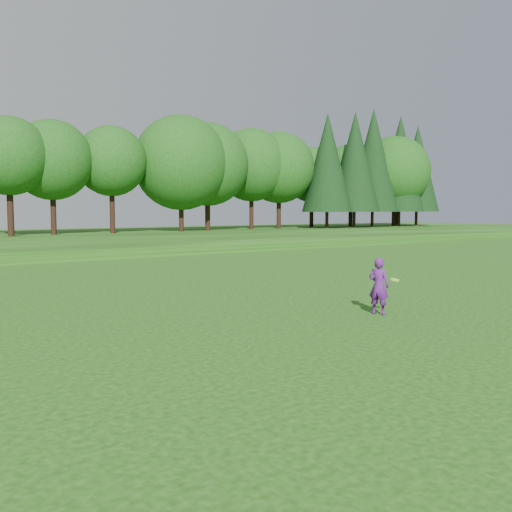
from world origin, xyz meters
TOP-DOWN VIEW (x-y plane):
  - ground at (0.00, 0.00)m, footprint 140.00×140.00m
  - berm at (0.00, 34.00)m, footprint 130.00×30.00m
  - walking_path at (0.00, 20.00)m, footprint 130.00×1.60m
  - woman at (1.06, -0.29)m, footprint 0.52×0.84m

SIDE VIEW (x-z plane):
  - ground at x=0.00m, z-range 0.00..0.00m
  - walking_path at x=0.00m, z-range 0.00..0.04m
  - berm at x=0.00m, z-range 0.00..0.60m
  - woman at x=1.06m, z-range 0.00..1.48m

